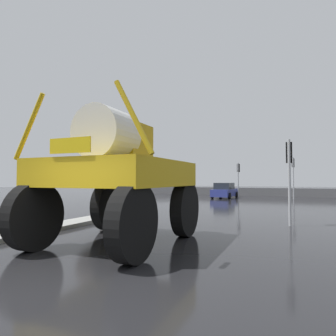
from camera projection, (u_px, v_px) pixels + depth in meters
ground_plane at (231, 205)px, 21.51m from camera, size 120.00×120.00×0.00m
median_island at (54, 227)px, 11.05m from camera, size 1.15×9.68×0.15m
oversize_sprayer at (118, 175)px, 8.65m from camera, size 4.14×5.23×4.10m
sedan_ahead at (225, 191)px, 29.35m from camera, size 2.06×4.19×1.52m
traffic_signal_near_left at (105, 162)px, 15.56m from camera, size 0.24×0.54×3.79m
traffic_signal_near_right at (289, 163)px, 11.93m from camera, size 0.24×0.54×3.47m
traffic_signal_far_left at (293, 169)px, 28.08m from camera, size 0.24×0.55×3.96m
traffic_signal_far_right at (238, 172)px, 30.16m from camera, size 0.24×0.55×3.56m
bare_tree_left at (103, 137)px, 25.11m from camera, size 4.30×4.30×7.38m
roadside_barrier at (254, 192)px, 33.40m from camera, size 26.38×0.24×0.90m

